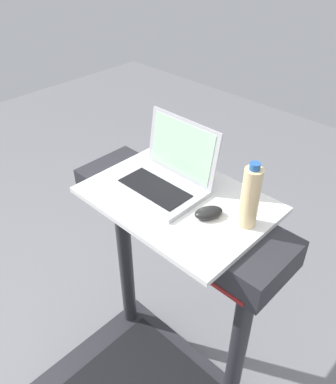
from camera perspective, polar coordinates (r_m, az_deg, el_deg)
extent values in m
cylinder|color=#28282D|center=(2.00, -6.13, -9.83)|extent=(0.07, 0.07, 0.88)
cylinder|color=#28282D|center=(1.71, 10.06, -21.17)|extent=(0.07, 0.07, 0.88)
cube|color=#28282D|center=(1.48, 1.35, -3.10)|extent=(0.90, 0.28, 0.11)
cube|color=#0C3F19|center=(1.40, -2.66, -5.76)|extent=(0.24, 0.01, 0.06)
cube|color=maroon|center=(1.43, -2.58, -7.09)|extent=(0.81, 0.00, 0.02)
cube|color=white|center=(1.43, 1.39, -1.09)|extent=(0.66, 0.47, 0.02)
cube|color=#B7B7BC|center=(1.46, -1.47, 0.52)|extent=(0.33, 0.22, 0.02)
cube|color=black|center=(1.44, -1.95, 0.58)|extent=(0.27, 0.12, 0.00)
cube|color=#B7B7BC|center=(1.47, 2.07, 6.39)|extent=(0.33, 0.05, 0.22)
cube|color=#B2E0B7|center=(1.47, 1.94, 6.35)|extent=(0.29, 0.04, 0.19)
ellipsoid|color=black|center=(1.34, 5.87, -2.97)|extent=(0.10, 0.12, 0.03)
cylinder|color=beige|center=(1.27, 11.76, -0.84)|extent=(0.06, 0.06, 0.21)
cylinder|color=#2659A5|center=(1.21, 12.43, 3.63)|extent=(0.03, 0.03, 0.02)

